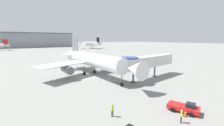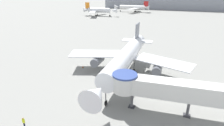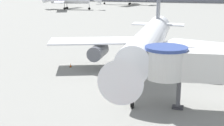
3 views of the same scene
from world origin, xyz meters
The scene contains 9 objects.
ground_plane centered at (0.00, 0.00, 0.00)m, with size 800.00×800.00×0.00m, color gray.
main_airplane centered at (2.35, 1.25, 4.34)m, with size 30.52×34.07×10.28m.
jet_bridge centered at (12.06, -9.54, 4.49)m, with size 19.26×5.30×6.18m.
traffic_cone_port_wing centered at (-9.18, 1.29, 0.29)m, with size 0.36×0.36×0.61m.
traffic_cone_starboard_wing centered at (14.00, -0.86, 0.28)m, with size 0.36×0.36×0.60m.
ground_crew_wing_walker centered at (-6.01, -20.71, 1.04)m, with size 0.35×0.24×1.80m.
background_jet_orange_tail centered at (-50.43, 95.66, 4.51)m, with size 27.65×28.89×10.25m.
background_jet_red_tail centered at (-32.61, 133.66, 4.41)m, with size 33.51×32.64×10.01m.
terminal_building centered at (-10.54, 175.00, 9.13)m, with size 129.29×20.88×18.23m.
Camera 2 is at (13.40, -34.63, 18.57)m, focal length 28.00 mm.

